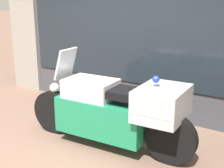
{
  "coord_description": "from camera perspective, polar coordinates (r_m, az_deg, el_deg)",
  "views": [
    {
      "loc": [
        2.61,
        -2.74,
        2.03
      ],
      "look_at": [
        0.16,
        0.99,
        0.73
      ],
      "focal_mm": 50.0,
      "sensor_mm": 36.0,
      "label": 1
    }
  ],
  "objects": [
    {
      "name": "ground_plane",
      "position": [
        4.29,
        -9.31,
        -12.13
      ],
      "size": [
        60.0,
        60.0,
        0.0
      ],
      "primitive_type": "plane",
      "color": "#7A5B4C"
    },
    {
      "name": "shop_building",
      "position": [
        5.6,
        1.29,
        12.79
      ],
      "size": [
        5.9,
        0.55,
        3.36
      ],
      "color": "#424247",
      "rests_on": "ground"
    },
    {
      "name": "window_display",
      "position": [
        5.53,
        7.06,
        -0.22
      ],
      "size": [
        4.72,
        0.3,
        1.97
      ],
      "color": "slate",
      "rests_on": "ground"
    },
    {
      "name": "paramedic_motorcycle",
      "position": [
        4.11,
        0.7,
        -4.73
      ],
      "size": [
        2.49,
        0.74,
        1.3
      ],
      "rotation": [
        0.0,
        0.0,
        3.2
      ],
      "color": "black",
      "rests_on": "ground"
    }
  ]
}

